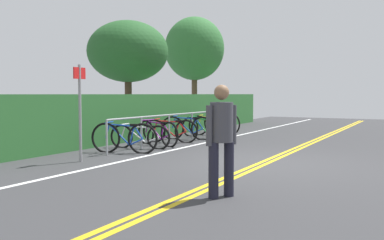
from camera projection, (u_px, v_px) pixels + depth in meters
The scene contains 18 objects.
ground_plane at pixel (264, 164), 8.78m from camera, with size 35.32×11.31×0.05m, color #353538.
centre_line_yellow_inner at pixel (268, 163), 8.74m from camera, with size 31.79×0.10×0.00m, color gold.
centre_line_yellow_outer at pixel (260, 163), 8.82m from camera, with size 31.79×0.10×0.00m, color gold.
bike_lane_stripe_white at pixel (155, 154), 10.09m from camera, with size 31.79×0.12×0.00m, color white.
bike_rack at pixel (181, 120), 12.87m from camera, with size 6.96×0.05×0.85m.
bicycle_0 at pixel (124, 138), 10.27m from camera, with size 0.58×1.68×0.79m.
bicycle_1 at pixel (140, 137), 11.12m from camera, with size 0.51×1.69×0.68m.
bicycle_2 at pixel (157, 133), 11.81m from camera, with size 0.62×1.68×0.74m.
bicycle_3 at pixel (170, 131), 12.54m from camera, with size 0.60×1.65×0.73m.
bicycle_4 at pixel (188, 128), 13.29m from camera, with size 0.59×1.70×0.78m.
bicycle_5 at pixel (203, 127), 13.97m from camera, with size 0.47×1.75×0.71m.
bicycle_6 at pixel (212, 125), 14.72m from camera, with size 0.54×1.68×0.73m.
bicycle_7 at pixel (222, 123), 15.53m from camera, with size 0.62×1.70×0.79m.
pedestrian at pixel (221, 134), 5.82m from camera, with size 0.43×0.32×1.56m.
sign_post_near at pixel (80, 103), 8.88m from camera, with size 0.36×0.06×2.05m.
hedge_backdrop at pixel (162, 114), 14.96m from camera, with size 15.91×0.86×1.43m, color #2D6B30.
tree_mid at pixel (128, 52), 15.12m from camera, with size 2.89×2.89×4.05m.
tree_far_right at pixel (194, 49), 20.09m from camera, with size 2.83×2.83×5.09m.
Camera 1 is at (-8.36, -2.87, 1.43)m, focal length 39.56 mm.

